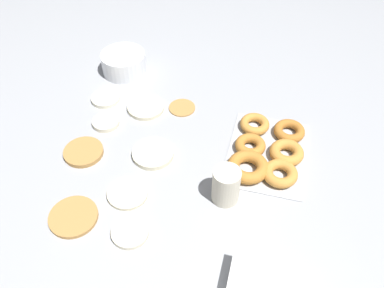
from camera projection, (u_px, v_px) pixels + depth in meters
ground_plane at (160, 163)px, 1.11m from camera, size 3.00×3.00×0.00m
pancake_0 at (183, 107)px, 1.26m from camera, size 0.08×0.08×0.01m
pancake_1 at (128, 193)px, 1.03m from camera, size 0.10×0.10×0.01m
pancake_2 at (84, 152)px, 1.13m from camera, size 0.11×0.11×0.01m
pancake_3 at (73, 217)px, 0.98m from camera, size 0.12×0.12×0.01m
pancake_4 at (146, 107)px, 1.26m from camera, size 0.11×0.11×0.01m
pancake_5 at (153, 153)px, 1.12m from camera, size 0.12×0.12×0.01m
pancake_6 at (106, 122)px, 1.21m from camera, size 0.08×0.08×0.01m
pancake_7 at (131, 232)px, 0.95m from camera, size 0.09×0.09×0.01m
pancake_8 at (106, 98)px, 1.29m from camera, size 0.09×0.09×0.01m
donut_tray at (267, 152)px, 1.11m from camera, size 0.29×0.22×0.04m
batter_bowl at (124, 63)px, 1.37m from camera, size 0.15×0.15×0.07m
container_stack at (255, 288)px, 0.84m from camera, size 0.13×0.11×0.05m
paper_cup at (226, 185)px, 0.99m from camera, size 0.07×0.07×0.10m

